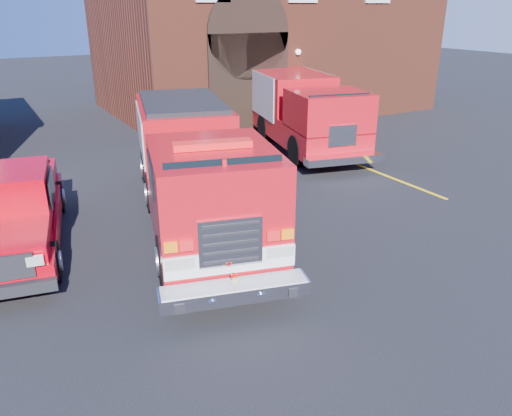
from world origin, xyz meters
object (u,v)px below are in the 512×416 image
fire_engine (195,167)px  secondary_truck (298,107)px  fire_station (261,22)px  pickup_truck (8,210)px

fire_engine → secondary_truck: 8.10m
fire_station → secondary_truck: size_ratio=1.82×
fire_engine → pickup_truck: 4.19m
fire_station → secondary_truck: (-2.69, -7.39, -2.84)m
fire_engine → secondary_truck: size_ratio=1.08×
pickup_truck → secondary_truck: secondary_truck is taller
fire_station → fire_engine: fire_station is taller
fire_station → secondary_truck: bearing=-110.0°
pickup_truck → secondary_truck: bearing=22.5°
fire_engine → fire_station: bearing=53.7°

